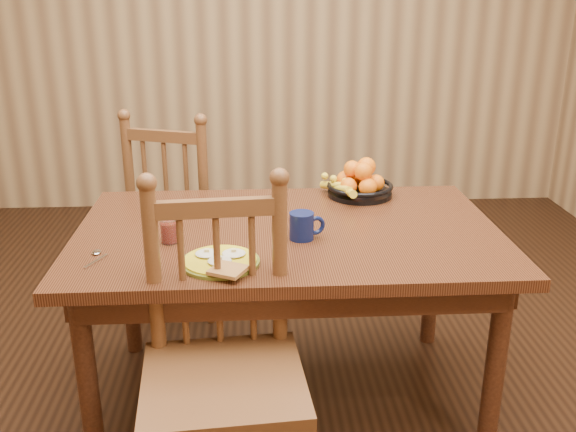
{
  "coord_description": "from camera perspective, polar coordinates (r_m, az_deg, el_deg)",
  "views": [
    {
      "loc": [
        -0.14,
        -2.27,
        1.63
      ],
      "look_at": [
        0.0,
        0.0,
        0.8
      ],
      "focal_mm": 40.0,
      "sensor_mm": 36.0,
      "label": 1
    }
  ],
  "objects": [
    {
      "name": "room",
      "position": [
        2.29,
        0.0,
        13.04
      ],
      "size": [
        4.52,
        5.02,
        2.72
      ],
      "color": "black",
      "rests_on": "ground"
    },
    {
      "name": "dining_table",
      "position": [
        2.47,
        0.0,
        -2.94
      ],
      "size": [
        1.6,
        1.0,
        0.75
      ],
      "color": "black",
      "rests_on": "ground"
    },
    {
      "name": "chair_far",
      "position": [
        3.32,
        -9.33,
        0.02
      ],
      "size": [
        0.6,
        0.58,
        1.04
      ],
      "rotation": [
        0.0,
        0.0,
        2.8
      ],
      "color": "#543119",
      "rests_on": "ground"
    },
    {
      "name": "chair_near",
      "position": [
        2.02,
        -5.83,
        -13.27
      ],
      "size": [
        0.52,
        0.5,
        1.07
      ],
      "rotation": [
        0.0,
        0.0,
        0.08
      ],
      "color": "#543119",
      "rests_on": "ground"
    },
    {
      "name": "breakfast_plate",
      "position": [
        2.14,
        -6.0,
        -4.0
      ],
      "size": [
        0.26,
        0.31,
        0.04
      ],
      "color": "#59601E",
      "rests_on": "dining_table"
    },
    {
      "name": "fork",
      "position": [
        2.18,
        -6.67,
        -3.73
      ],
      "size": [
        0.04,
        0.18,
        0.0
      ],
      "rotation": [
        0.0,
        0.0,
        -0.05
      ],
      "color": "silver",
      "rests_on": "dining_table"
    },
    {
      "name": "spoon",
      "position": [
        2.29,
        -16.68,
        -3.34
      ],
      "size": [
        0.06,
        0.15,
        0.01
      ],
      "rotation": [
        0.0,
        0.0,
        -0.44
      ],
      "color": "silver",
      "rests_on": "dining_table"
    },
    {
      "name": "coffee_mug",
      "position": [
        2.32,
        1.33,
        -0.86
      ],
      "size": [
        0.13,
        0.09,
        0.1
      ],
      "color": "#0B133D",
      "rests_on": "dining_table"
    },
    {
      "name": "juice_glass",
      "position": [
        2.33,
        -10.51,
        -1.36
      ],
      "size": [
        0.06,
        0.06,
        0.09
      ],
      "color": "silver",
      "rests_on": "dining_table"
    },
    {
      "name": "fruit_bowl",
      "position": [
        2.81,
        6.29,
        2.88
      ],
      "size": [
        0.32,
        0.32,
        0.17
      ],
      "color": "black",
      "rests_on": "dining_table"
    }
  ]
}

